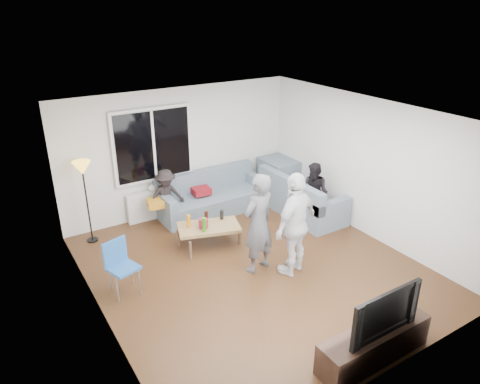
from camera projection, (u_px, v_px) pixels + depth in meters
floor at (254, 269)px, 7.51m from camera, size 5.00×5.50×0.04m
ceiling at (256, 114)px, 6.46m from camera, size 5.00×5.50×0.04m
wall_back at (180, 151)px, 9.14m from camera, size 5.00×0.04×2.60m
wall_front at (397, 286)px, 4.83m from camera, size 5.00×0.04×2.60m
wall_left at (93, 240)px, 5.76m from camera, size 0.04×5.50×2.60m
wall_right at (368, 168)px, 8.21m from camera, size 0.04×5.50×2.60m
window_frame at (153, 145)px, 8.68m from camera, size 1.62×0.06×1.47m
window_glass at (154, 145)px, 8.65m from camera, size 1.50×0.02×1.35m
window_mullion at (154, 145)px, 8.65m from camera, size 0.05×0.03×1.35m
radiator at (158, 203)px, 9.15m from camera, size 1.30×0.12×0.62m
potted_plant at (166, 180)px, 9.03m from camera, size 0.19×0.15×0.33m
vase at (152, 187)px, 8.91m from camera, size 0.18×0.18×0.16m
sofa_back_section at (213, 193)px, 9.33m from camera, size 2.30×0.85×0.85m
sofa_right_section at (302, 194)px, 9.27m from camera, size 2.00×0.85×0.85m
sofa_corner at (282, 177)px, 10.21m from camera, size 0.85×0.85×0.85m
cushion_yellow at (157, 203)px, 8.67m from camera, size 0.43×0.38×0.14m
cushion_red at (201, 191)px, 9.23m from camera, size 0.38×0.33×0.13m
coffee_table at (209, 236)px, 8.11m from camera, size 1.23×0.91×0.40m
pitcher at (203, 223)px, 7.94m from camera, size 0.17×0.17×0.17m
side_chair at (124, 269)px, 6.70m from camera, size 0.50×0.50×0.86m
floor_lamp at (87, 203)px, 8.04m from camera, size 0.32×0.32×1.56m
player_left at (258, 224)px, 7.14m from camera, size 0.70×0.54×1.70m
player_right at (295, 224)px, 7.08m from camera, size 1.10×0.74×1.74m
spectator_right at (314, 192)px, 8.91m from camera, size 0.63×0.71×1.21m
spectator_back at (166, 197)px, 8.79m from camera, size 0.75×0.46×1.14m
tv_console at (374, 344)px, 5.53m from camera, size 1.60×0.40×0.44m
television at (379, 309)px, 5.32m from camera, size 1.08×0.14×0.62m
bottle_c at (206, 217)px, 8.12m from camera, size 0.07×0.07×0.22m
bottle_b at (204, 225)px, 7.79m from camera, size 0.08×0.08×0.26m
bottle_a at (189, 221)px, 7.95m from camera, size 0.07×0.07×0.24m
bottle_e at (222, 215)px, 8.25m from camera, size 0.07×0.07×0.18m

